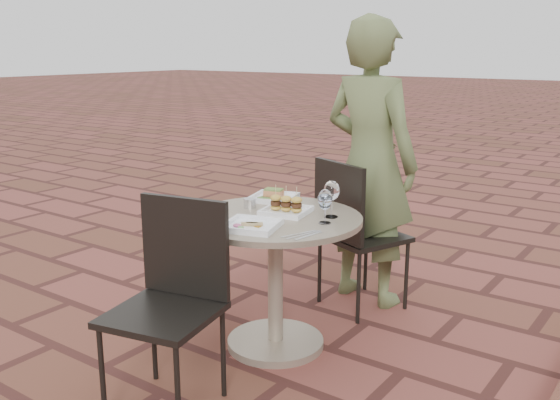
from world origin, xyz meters
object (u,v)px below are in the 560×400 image
Objects in this scene: cafe_table at (275,261)px; chair_near at (173,286)px; plate_sliders at (286,207)px; plate_salmon at (274,197)px; diner at (370,163)px; plate_tuna at (252,225)px; chair_far at (352,223)px.

chair_near is (-0.07, -0.68, 0.07)m from cafe_table.
plate_sliders is at bearing 79.50° from cafe_table.
plate_salmon reaches higher than cafe_table.
diner is 5.63× the size of plate_tuna.
plate_tuna is at bearing -86.00° from plate_sliders.
chair_far is 0.53× the size of diner.
chair_near is at bearing -103.54° from plate_tuna.
chair_far is at bearing 99.08° from diner.
cafe_table is 3.08× the size of plate_salmon.
chair_near is 0.49m from plate_tuna.
cafe_table is 3.34× the size of plate_sliders.
chair_near reaches higher than plate_sliders.
chair_far is at bearing 52.68° from plate_salmon.
plate_sliders is (0.08, 0.75, 0.21)m from chair_near.
diner reaches higher than cafe_table.
diner reaches higher than chair_near.
diner is 0.69m from plate_salmon.
chair_far is 0.40m from diner.
plate_salmon is (-0.30, -0.39, 0.20)m from chair_far.
plate_sliders is (0.01, 0.08, 0.28)m from cafe_table.
cafe_table is 0.97× the size of chair_near.
plate_tuna is (0.04, -0.25, 0.26)m from cafe_table.
plate_sliders is (0.23, -0.20, 0.01)m from plate_salmon.
chair_far is 1.00× the size of chair_near.
chair_near reaches higher than plate_tuna.
diner is at bearing 85.02° from cafe_table.
plate_salmon is at bearing 127.57° from cafe_table.
chair_far reaches higher than plate_salmon.
cafe_table is 2.87× the size of plate_tuna.
plate_sliders reaches higher than plate_tuna.
diner reaches higher than plate_tuna.
plate_sliders is 0.86× the size of plate_tuna.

